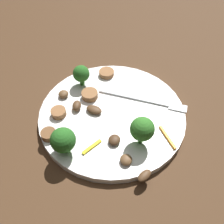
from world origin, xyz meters
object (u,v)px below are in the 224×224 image
Objects in this scene: mushroom_3 at (64,93)px; mushroom_0 at (94,110)px; broccoli_floret_0 at (63,140)px; broccoli_floret_2 at (81,74)px; pepper_strip_1 at (168,137)px; plate at (112,114)px; mushroom_1 at (126,160)px; mushroom_4 at (114,140)px; broccoli_floret_1 at (142,129)px; sausage_slice_1 at (49,134)px; sausage_slice_2 at (59,113)px; mushroom_5 at (144,176)px; sausage_slice_0 at (90,95)px; pepper_strip_0 at (91,147)px; mushroom_2 at (77,106)px; fork at (149,101)px; sausage_slice_3 at (107,73)px.

mushroom_0 is at bearing -11.70° from mushroom_3.
broccoli_floret_2 is (-0.05, 0.16, -0.00)m from broccoli_floret_0.
plate is at bearing 171.61° from pepper_strip_1.
broccoli_floret_0 reaches higher than mushroom_1.
mushroom_4 is (0.07, 0.05, -0.03)m from broccoli_floret_0.
broccoli_floret_1 is 2.16× the size of sausage_slice_1.
mushroom_1 is 0.09m from pepper_strip_1.
sausage_slice_2 is (-0.09, -0.05, 0.01)m from plate.
broccoli_floret_1 is at bearing -30.90° from plate.
mushroom_0 reaches higher than plate.
sausage_slice_0 is at bearing 141.87° from mushroom_5.
pepper_strip_0 is (0.03, -0.07, -0.00)m from mushroom_0.
broccoli_floret_0 reaches higher than pepper_strip_0.
sausage_slice_2 is at bearing -150.30° from mushroom_0.
plate is at bearing 116.66° from mushroom_4.
pepper_strip_1 is (0.17, -0.04, -0.00)m from sausage_slice_0.
broccoli_floret_1 reaches higher than pepper_strip_0.
plate is 0.12m from pepper_strip_1.
pepper_strip_1 is (0.12, 0.07, 0.00)m from pepper_strip_0.
sausage_slice_0 is 1.29× the size of mushroom_2.
plate is 6.01× the size of broccoli_floret_2.
sausage_slice_1 reaches higher than fork.
sausage_slice_1 is at bearing -160.77° from broccoli_floret_1.
broccoli_floret_1 is at bearing -10.44° from mushroom_2.
sausage_slice_0 is 1.59× the size of mushroom_3.
broccoli_floret_2 reaches higher than sausage_slice_2.
plate is 0.12m from broccoli_floret_0.
plate is at bearing -60.38° from sausage_slice_3.
mushroom_2 is (0.02, 0.03, 0.00)m from sausage_slice_2.
pepper_strip_0 is (0.08, 0.01, -0.00)m from sausage_slice_1.
sausage_slice_1 reaches higher than mushroom_5.
pepper_strip_0 is at bearing -62.24° from sausage_slice_0.
broccoli_floret_0 is 2.30× the size of mushroom_4.
plate is 0.11m from sausage_slice_3.
broccoli_floret_2 is 1.48× the size of mushroom_0.
mushroom_4 reaches higher than pepper_strip_0.
broccoli_floret_0 reaches higher than broccoli_floret_2.
mushroom_3 is at bearing 121.34° from broccoli_floret_0.
broccoli_floret_2 is at bearing 162.60° from pepper_strip_1.
sausage_slice_1 is 0.08m from mushroom_2.
sausage_slice_1 is at bearing -177.19° from mushroom_1.
mushroom_2 is (0.01, 0.08, 0.00)m from sausage_slice_1.
mushroom_4 is (0.03, -0.06, 0.01)m from plate.
broccoli_floret_2 is at bearing -125.85° from sausage_slice_3.
mushroom_5 is at bearing -27.34° from mushroom_3.
mushroom_4 is (-0.03, 0.03, 0.00)m from mushroom_1.
sausage_slice_2 is at bearing -91.03° from broccoli_floret_2.
mushroom_2 is (-0.12, -0.07, 0.01)m from fork.
broccoli_floret_2 is at bearing 176.26° from fork.
mushroom_0 is 0.04m from mushroom_2.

